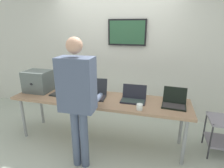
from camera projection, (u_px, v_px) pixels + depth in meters
The scene contains 10 objects.
ground at pixel (100, 140), 3.15m from camera, with size 8.00×8.00×0.04m, color #B3BCAD.
back_wall at pixel (117, 53), 3.77m from camera, with size 8.00×0.11×2.66m.
workbench at pixel (99, 101), 2.93m from camera, with size 2.82×0.70×0.77m.
equipment_box at pixel (38, 81), 3.18m from camera, with size 0.43×0.36×0.37m.
laptop_station_0 at pixel (63, 90), 3.10m from camera, with size 0.36×0.38×0.24m.
laptop_station_1 at pixel (96, 93), 2.96m from camera, with size 0.35×0.37×0.28m.
laptop_station_2 at pixel (134, 97), 2.80m from camera, with size 0.38×0.29×0.23m.
laptop_station_3 at pixel (174, 102), 2.63m from camera, with size 0.35×0.34×0.24m.
person at pixel (78, 94), 2.26m from camera, with size 0.45×0.59×1.76m.
coffee_mug at pixel (140, 107), 2.50m from camera, with size 0.08×0.08×0.09m.
Camera 1 is at (0.92, -2.55, 1.88)m, focal length 29.09 mm.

